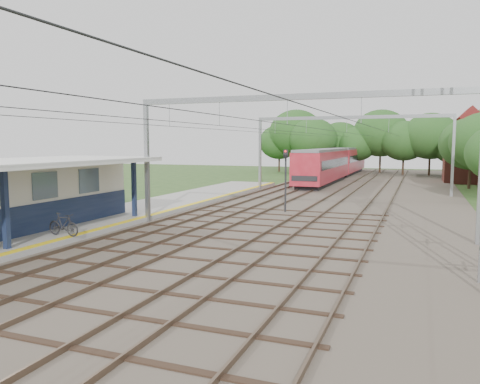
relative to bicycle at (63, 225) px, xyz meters
The scene contains 9 objects.
ballast_bed 23.23m from the bicycle, 65.58° to the left, with size 18.00×90.00×0.10m, color #473D33.
platform 5.53m from the bicycle, 110.28° to the left, with size 5.00×52.00×0.35m, color gray.
yellow_stripe 5.18m from the bicycle, 86.11° to the left, with size 0.45×52.00×0.01m, color yellow.
rail_tracks 22.31m from the bicycle, 71.44° to the left, with size 11.80×88.00×0.15m.
catenary_system 19.29m from the bicycle, 61.31° to the left, with size 17.22×88.00×7.00m.
tree_band 49.34m from the bicycle, 78.93° to the left, with size 31.72×30.88×8.82m.
bicycle is the anchor object (origin of this frame).
train 44.10m from the bicycle, 83.36° to the left, with size 2.91×36.19×3.82m.
signal_post 14.47m from the bicycle, 61.09° to the left, with size 0.29×0.26×4.15m.
Camera 1 is at (9.50, -7.84, 4.59)m, focal length 35.00 mm.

